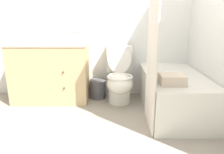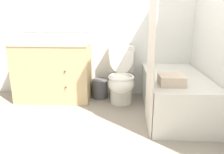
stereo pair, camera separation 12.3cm
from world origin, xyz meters
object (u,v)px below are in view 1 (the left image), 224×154
Objects in this scene: vanity_cabinet at (51,71)px; sink_faucet at (52,39)px; toilet at (119,78)px; bath_towel_folded at (172,79)px; bathtub at (173,93)px; hand_towel_folded at (17,41)px; wastebasket at (98,89)px; soap_dispenser at (80,38)px; tissue_box at (68,39)px.

sink_faucet is at bearing 90.00° from vanity_cabinet.
toilet is 0.93m from bath_towel_folded.
sink_faucet reaches higher than vanity_cabinet.
vanity_cabinet is 0.80× the size of bathtub.
bathtub is at bearing -6.85° from hand_towel_folded.
bathtub is 2.18m from hand_towel_folded.
wastebasket is at bearing 5.84° from vanity_cabinet.
hand_towel_folded is at bearing -136.99° from sink_faucet.
hand_towel_folded is at bearing 161.90° from bath_towel_folded.
hand_towel_folded is at bearing -164.73° from soap_dispenser.
toilet is at bearing -22.96° from wastebasket.
bathtub is 9.21× the size of tissue_box.
bath_towel_folded is (1.28, -0.81, -0.34)m from tissue_box.
bathtub is at bearing -16.97° from tissue_box.
bathtub is at bearing -13.75° from vanity_cabinet.
sink_faucet is at bearing 148.11° from tissue_box.
bath_towel_folded reaches higher than wastebasket.
sink_faucet is at bearing 147.62° from bath_towel_folded.
tissue_box is 1.13× the size of soap_dispenser.
soap_dispenser is 0.84m from hand_towel_folded.
toilet is (1.00, -0.26, -0.54)m from sink_faucet.
vanity_cabinet is at bearing -174.16° from wastebasket.
wastebasket is (0.67, 0.07, -0.30)m from vanity_cabinet.
tissue_box is (0.27, -0.17, 0.01)m from sink_faucet.
vanity_cabinet is 0.65m from soap_dispenser.
wastebasket is (-0.33, 0.14, -0.21)m from toilet.
bathtub is 5.06× the size of bath_towel_folded.
toilet is at bearing -14.37° from sink_faucet.
hand_towel_folded reaches higher than vanity_cabinet.
bath_towel_folded is (1.55, -0.79, 0.12)m from vanity_cabinet.
sink_faucet is at bearing 160.44° from bathtub.
bath_towel_folded is at bearing -44.65° from wastebasket.
vanity_cabinet is at bearing 166.25° from bathtub.
wastebasket is 2.16× the size of soap_dispenser.
bathtub is at bearing 69.45° from bath_towel_folded.
sink_faucet is 1.90m from bathtub.
vanity_cabinet is 1.74m from bath_towel_folded.
hand_towel_folded reaches higher than toilet.
vanity_cabinet is 0.61m from hand_towel_folded.
tissue_box is at bearing 16.07° from hand_towel_folded.
vanity_cabinet is 4.06× the size of bath_towel_folded.
bath_towel_folded is (-0.14, -0.38, 0.30)m from bathtub.
soap_dispenser reaches higher than tissue_box.
tissue_box is 0.17m from soap_dispenser.
toilet is 0.78m from bathtub.
wastebasket is at bearing -9.94° from sink_faucet.
bath_towel_folded is at bearing -18.10° from hand_towel_folded.
hand_towel_folded is (-0.38, -0.17, 0.46)m from vanity_cabinet.
bath_towel_folded is (1.11, -0.85, -0.36)m from soap_dispenser.
soap_dispenser is at bearing 7.42° from vanity_cabinet.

